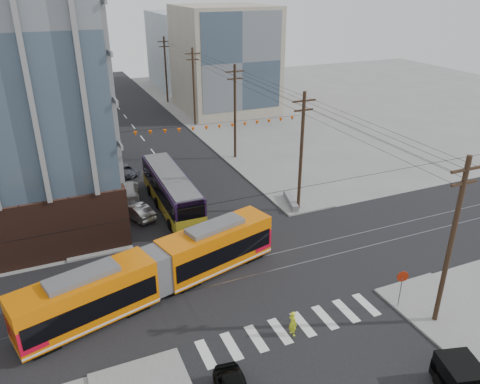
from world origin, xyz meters
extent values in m
plane|color=slate|center=(0.00, 0.00, 0.00)|extent=(160.00, 160.00, 0.00)
cube|color=gray|center=(16.00, 48.00, 8.00)|extent=(14.00, 14.00, 16.00)
cube|color=gray|center=(-14.00, 72.00, 10.00)|extent=(16.00, 18.00, 20.00)
cube|color=#8C99A5|center=(18.00, 68.00, 7.00)|extent=(16.00, 16.00, 14.00)
cylinder|color=black|center=(8.50, -6.00, 5.50)|extent=(0.30, 0.30, 11.00)
cylinder|color=black|center=(8.50, 56.00, 5.50)|extent=(0.30, 0.30, 11.00)
imported|color=#BEBEBE|center=(-5.55, 15.30, 0.68)|extent=(2.78, 4.37, 1.36)
imported|color=silver|center=(-5.44, 19.92, 0.74)|extent=(2.96, 5.38, 1.48)
imported|color=#434550|center=(-5.02, 26.11, 0.63)|extent=(3.74, 4.99, 1.26)
imported|color=#CCDA22|center=(-0.27, -3.52, 0.84)|extent=(0.54, 0.69, 1.68)
cube|color=gray|center=(8.30, 12.06, 0.38)|extent=(1.80, 3.87, 0.76)
camera|label=1|loc=(-11.93, -22.51, 19.47)|focal=35.00mm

